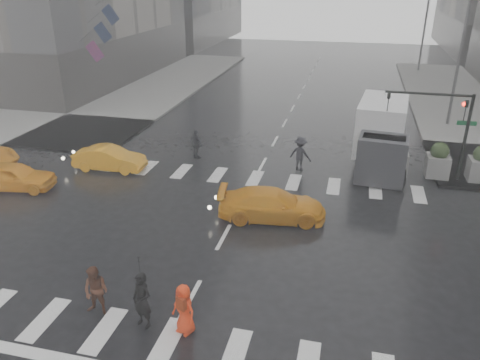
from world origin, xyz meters
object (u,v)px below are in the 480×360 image
(traffic_signal_pole, at_px, (447,119))
(pedestrian_brown, at_px, (96,291))
(pedestrian_orange, at_px, (184,309))
(taxi_front, at_px, (14,176))
(taxi_mid, at_px, (110,159))
(box_truck, at_px, (381,134))

(traffic_signal_pole, height_order, pedestrian_brown, traffic_signal_pole)
(traffic_signal_pole, xyz_separation_m, pedestrian_orange, (-8.66, -13.46, -2.40))
(pedestrian_brown, height_order, taxi_front, pedestrian_brown)
(pedestrian_brown, bearing_deg, taxi_front, 140.41)
(pedestrian_brown, bearing_deg, taxi_mid, 117.12)
(pedestrian_brown, bearing_deg, pedestrian_orange, -1.91)
(traffic_signal_pole, xyz_separation_m, taxi_front, (-20.12, -6.01, -2.55))
(pedestrian_brown, xyz_separation_m, box_truck, (8.71, 14.63, 1.01))
(traffic_signal_pole, bearing_deg, taxi_front, -163.38)
(traffic_signal_pole, height_order, box_truck, traffic_signal_pole)
(pedestrian_brown, xyz_separation_m, taxi_mid, (-5.25, 10.64, -0.20))
(taxi_mid, bearing_deg, taxi_front, 132.40)
(pedestrian_orange, distance_m, taxi_mid, 13.51)
(traffic_signal_pole, distance_m, taxi_front, 21.16)
(traffic_signal_pole, bearing_deg, taxi_mid, -170.95)
(traffic_signal_pole, xyz_separation_m, pedestrian_brown, (-11.55, -13.32, -2.39))
(pedestrian_brown, bearing_deg, box_truck, 60.11)
(pedestrian_brown, height_order, taxi_mid, pedestrian_brown)
(traffic_signal_pole, xyz_separation_m, taxi_mid, (-16.80, -2.68, -2.59))
(pedestrian_orange, relative_size, taxi_front, 0.41)
(traffic_signal_pole, bearing_deg, pedestrian_brown, -130.92)
(taxi_mid, bearing_deg, traffic_signal_pole, -83.60)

